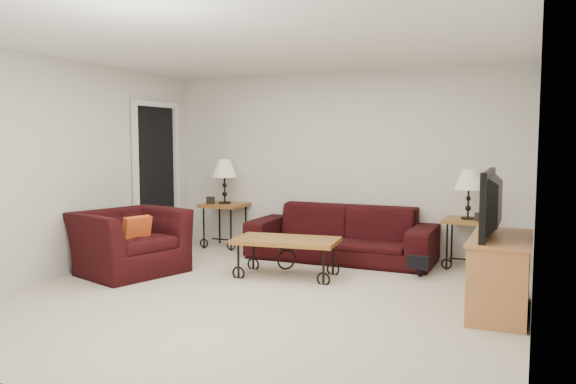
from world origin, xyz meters
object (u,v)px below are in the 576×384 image
object	(u,v)px
coffee_table	(286,257)
backpack	(421,257)
side_table_right	(467,243)
armchair	(129,242)
lamp_left	(225,181)
lamp_right	(469,194)
side_table_left	(225,225)
tv_stand	(500,275)
sofa	(341,233)
television	(500,203)

from	to	relation	value
coffee_table	backpack	world-z (taller)	backpack
side_table_right	armchair	xyz separation A→B (m)	(-3.62, -1.88, 0.07)
lamp_left	lamp_right	xyz separation A→B (m)	(3.41, 0.00, -0.06)
coffee_table	side_table_left	bearing A→B (deg)	140.11
lamp_right	tv_stand	bearing A→B (deg)	-74.82
side_table_right	lamp_right	xyz separation A→B (m)	(0.00, 0.00, 0.61)
lamp_left	tv_stand	xyz separation A→B (m)	(3.89, -1.77, -0.62)
sofa	lamp_left	xyz separation A→B (m)	(-1.84, 0.18, 0.61)
side_table_left	side_table_right	size ratio (longest dim) A/B	1.06
armchair	television	size ratio (longest dim) A/B	1.10
side_table_left	side_table_right	bearing A→B (deg)	0.00
lamp_right	armchair	bearing A→B (deg)	-152.52
side_table_left	tv_stand	bearing A→B (deg)	-24.49
side_table_left	lamp_right	world-z (taller)	lamp_right
coffee_table	television	distance (m)	2.49
tv_stand	television	size ratio (longest dim) A/B	1.12
sofa	lamp_right	xyz separation A→B (m)	(1.57, 0.18, 0.56)
side_table_right	tv_stand	bearing A→B (deg)	-74.82
sofa	lamp_left	size ratio (longest dim) A/B	3.75
lamp_left	television	bearing A→B (deg)	-24.60
side_table_left	tv_stand	world-z (taller)	tv_stand
lamp_right	tv_stand	xyz separation A→B (m)	(0.48, -1.77, -0.56)
sofa	backpack	world-z (taller)	sofa
sofa	armchair	size ratio (longest dim) A/B	2.10
lamp_right	sofa	bearing A→B (deg)	-173.46
side_table_right	backpack	distance (m)	0.83
lamp_right	television	bearing A→B (deg)	-75.42
sofa	side_table_right	distance (m)	1.58
lamp_right	television	distance (m)	1.84
lamp_right	armchair	world-z (taller)	lamp_right
lamp_left	backpack	bearing A→B (deg)	-13.40
backpack	armchair	bearing A→B (deg)	-148.09
coffee_table	tv_stand	size ratio (longest dim) A/B	1.01
side_table_left	side_table_right	world-z (taller)	side_table_left
sofa	lamp_left	distance (m)	1.95
armchair	backpack	bearing A→B (deg)	-52.21
sofa	tv_stand	world-z (taller)	sofa
sofa	side_table_left	xyz separation A→B (m)	(-1.84, 0.18, -0.03)
tv_stand	backpack	bearing A→B (deg)	130.70
lamp_right	lamp_left	bearing A→B (deg)	180.00
side_table_left	lamp_left	xyz separation A→B (m)	(0.00, 0.00, 0.64)
armchair	backpack	size ratio (longest dim) A/B	2.42
television	armchair	bearing A→B (deg)	-88.45
lamp_left	sofa	bearing A→B (deg)	-5.57
side_table_left	television	bearing A→B (deg)	-24.60
lamp_right	side_table_left	bearing A→B (deg)	180.00
sofa	lamp_left	bearing A→B (deg)	174.43
side_table_right	television	distance (m)	1.96
side_table_left	television	world-z (taller)	television
television	lamp_right	bearing A→B (deg)	-165.42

